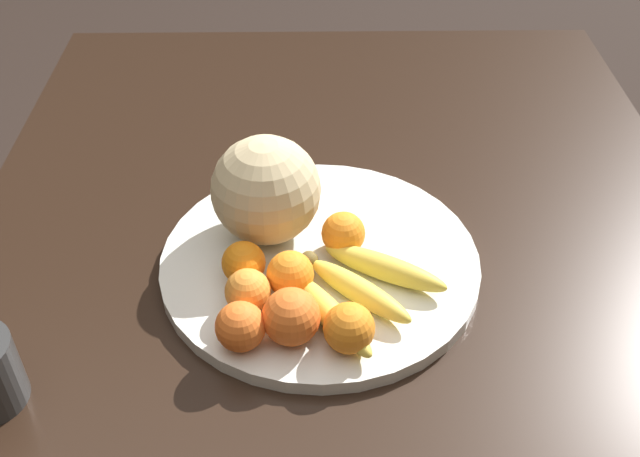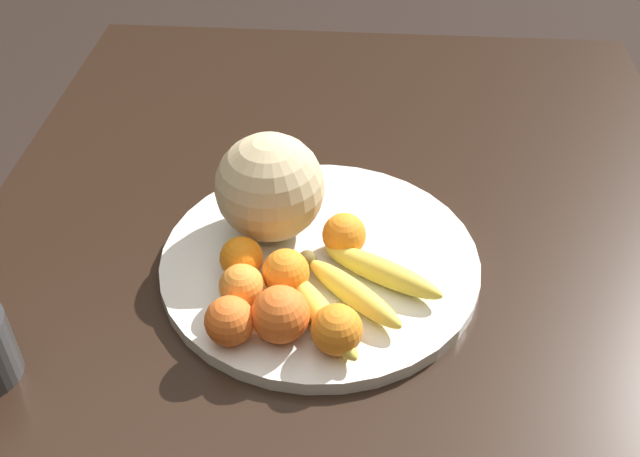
{
  "view_description": "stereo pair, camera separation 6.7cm",
  "coord_description": "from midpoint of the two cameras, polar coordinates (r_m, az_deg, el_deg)",
  "views": [
    {
      "loc": [
        0.74,
        -0.04,
        1.44
      ],
      "look_at": [
        -0.01,
        -0.03,
        0.81
      ],
      "focal_mm": 42.0,
      "sensor_mm": 36.0,
      "label": 1
    },
    {
      "loc": [
        0.73,
        0.02,
        1.44
      ],
      "look_at": [
        -0.01,
        -0.03,
        0.81
      ],
      "focal_mm": 42.0,
      "sensor_mm": 36.0,
      "label": 2
    }
  ],
  "objects": [
    {
      "name": "melon",
      "position": [
        1.01,
        -1.94,
        3.12
      ],
      "size": [
        0.15,
        0.15,
        0.15
      ],
      "color": "#C6B284",
      "rests_on": "fruit_bowl"
    },
    {
      "name": "banana_bunch",
      "position": [
        0.94,
        4.56,
        -4.81
      ],
      "size": [
        0.21,
        0.22,
        0.03
      ],
      "rotation": [
        0.0,
        0.0,
        7.12
      ],
      "color": "brown",
      "rests_on": "fruit_bowl"
    },
    {
      "name": "orange_side_extra",
      "position": [
        0.89,
        -4.74,
        -7.1
      ],
      "size": [
        0.06,
        0.06,
        0.06
      ],
      "color": "orange",
      "rests_on": "fruit_bowl"
    },
    {
      "name": "fruit_bowl",
      "position": [
        1.02,
        1.9,
        -2.57
      ],
      "size": [
        0.43,
        0.43,
        0.02
      ],
      "color": "silver",
      "rests_on": "kitchen_table"
    },
    {
      "name": "kitchen_table",
      "position": [
        1.08,
        3.44,
        -6.9
      ],
      "size": [
        1.49,
        1.08,
        0.74
      ],
      "color": "black",
      "rests_on": "ground_plane"
    },
    {
      "name": "orange_front_left",
      "position": [
        0.94,
        -0.58,
        -3.42
      ],
      "size": [
        0.06,
        0.06,
        0.06
      ],
      "color": "orange",
      "rests_on": "fruit_bowl"
    },
    {
      "name": "orange_front_right",
      "position": [
        0.89,
        -0.85,
        -6.64
      ],
      "size": [
        0.07,
        0.07,
        0.07
      ],
      "color": "orange",
      "rests_on": "fruit_bowl"
    },
    {
      "name": "orange_mid_center",
      "position": [
        1.0,
        3.8,
        -0.54
      ],
      "size": [
        0.06,
        0.06,
        0.06
      ],
      "color": "orange",
      "rests_on": "fruit_bowl"
    },
    {
      "name": "orange_back_left",
      "position": [
        0.88,
        3.46,
        -7.77
      ],
      "size": [
        0.06,
        0.06,
        0.06
      ],
      "color": "orange",
      "rests_on": "fruit_bowl"
    },
    {
      "name": "orange_back_right",
      "position": [
        0.93,
        -3.92,
        -4.52
      ],
      "size": [
        0.06,
        0.06,
        0.06
      ],
      "color": "orange",
      "rests_on": "fruit_bowl"
    },
    {
      "name": "orange_top_small",
      "position": [
        0.97,
        -4.03,
        -2.32
      ],
      "size": [
        0.06,
        0.06,
        0.06
      ],
      "color": "orange",
      "rests_on": "fruit_bowl"
    }
  ]
}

